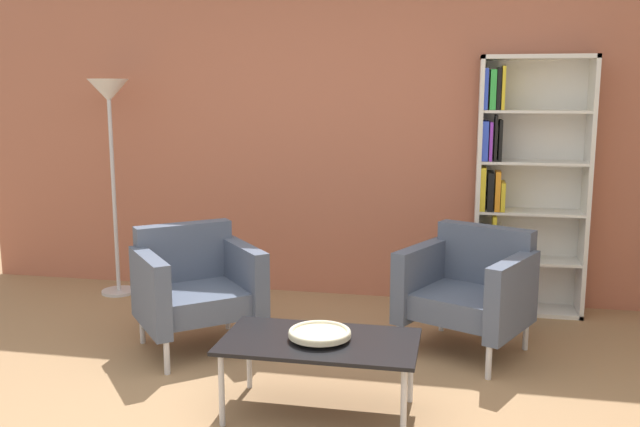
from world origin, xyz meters
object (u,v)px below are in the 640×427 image
Objects in this scene: coffee_table_low at (320,346)px; decorative_bowl at (320,333)px; armchair_by_bookshelf at (469,288)px; armchair_corner_red at (195,285)px; bookshelf_tall at (519,187)px; floor_lamp_torchiere at (110,116)px.

decorative_bowl reaches higher than coffee_table_low.
armchair_by_bookshelf reaches higher than coffee_table_low.
armchair_corner_red reaches higher than coffee_table_low.
bookshelf_tall is 2.00× the size of armchair_corner_red.
coffee_table_low is 0.57× the size of floor_lamp_torchiere.
coffee_table_low is 0.07m from decorative_bowl.
decorative_bowl is 0.34× the size of armchair_corner_red.
coffee_table_low is at bearing -78.07° from armchair_corner_red.
coffee_table_low is 1.31m from armchair_by_bookshelf.
decorative_bowl is at bearing -119.19° from bookshelf_tall.
floor_lamp_torchiere is (-3.17, -0.18, 0.50)m from bookshelf_tall.
bookshelf_tall is 1.11m from armchair_by_bookshelf.
coffee_table_low is 2.94m from floor_lamp_torchiere.
armchair_by_bookshelf is at bearing -110.97° from bookshelf_tall.
bookshelf_tall reaches higher than coffee_table_low.
floor_lamp_torchiere is (-2.82, 0.73, 1.03)m from armchair_by_bookshelf.
armchair_by_bookshelf and armchair_corner_red have the same top height.
coffee_table_low is 1.09× the size of armchair_by_bookshelf.
floor_lamp_torchiere reaches higher than armchair_corner_red.
bookshelf_tall is 2.07× the size of armchair_by_bookshelf.
armchair_corner_red is 1.81m from floor_lamp_torchiere.
bookshelf_tall is 2.46m from armchair_corner_red.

